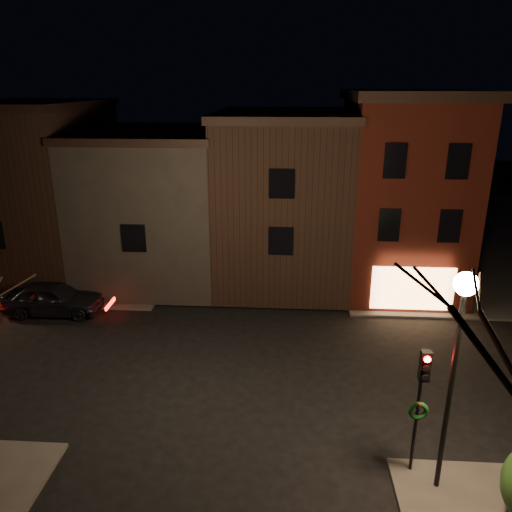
# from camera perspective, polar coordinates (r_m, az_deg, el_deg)

# --- Properties ---
(ground) EXTENTS (120.00, 120.00, 0.00)m
(ground) POSITION_cam_1_polar(r_m,az_deg,el_deg) (20.78, -1.86, -12.62)
(ground) COLOR black
(ground) RESTS_ON ground
(sidewalk_far_left) EXTENTS (30.00, 30.00, 0.12)m
(sidewalk_far_left) POSITION_cam_1_polar(r_m,az_deg,el_deg) (44.80, -25.55, 3.18)
(sidewalk_far_left) COLOR #2D2B28
(sidewalk_far_left) RESTS_ON ground
(corner_building) EXTENTS (6.50, 8.50, 10.50)m
(corner_building) POSITION_cam_1_polar(r_m,az_deg,el_deg) (28.30, 16.44, 7.07)
(corner_building) COLOR #44130C
(corner_building) RESTS_ON ground
(row_building_a) EXTENTS (7.30, 10.30, 9.40)m
(row_building_a) POSITION_cam_1_polar(r_m,az_deg,el_deg) (28.74, 3.08, 6.84)
(row_building_a) COLOR black
(row_building_a) RESTS_ON ground
(row_building_b) EXTENTS (7.80, 10.30, 8.40)m
(row_building_b) POSITION_cam_1_polar(r_m,az_deg,el_deg) (29.83, -11.08, 5.98)
(row_building_b) COLOR black
(row_building_b) RESTS_ON ground
(row_building_c) EXTENTS (7.30, 10.30, 9.90)m
(row_building_c) POSITION_cam_1_polar(r_m,az_deg,el_deg) (32.29, -23.81, 7.07)
(row_building_c) COLOR black
(row_building_c) RESTS_ON ground
(street_lamp_near) EXTENTS (0.60, 0.60, 6.48)m
(street_lamp_near) POSITION_cam_1_polar(r_m,az_deg,el_deg) (13.65, 22.27, -7.32)
(street_lamp_near) COLOR black
(street_lamp_near) RESTS_ON sidewalk_near_right
(traffic_signal) EXTENTS (0.58, 0.38, 4.05)m
(traffic_signal) POSITION_cam_1_polar(r_m,az_deg,el_deg) (15.03, 18.30, -14.67)
(traffic_signal) COLOR black
(traffic_signal) RESTS_ON sidewalk_near_right
(parked_car_a) EXTENTS (4.87, 2.07, 1.64)m
(parked_car_a) POSITION_cam_1_polar(r_m,az_deg,el_deg) (26.86, -22.17, -4.49)
(parked_car_a) COLOR black
(parked_car_a) RESTS_ON ground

